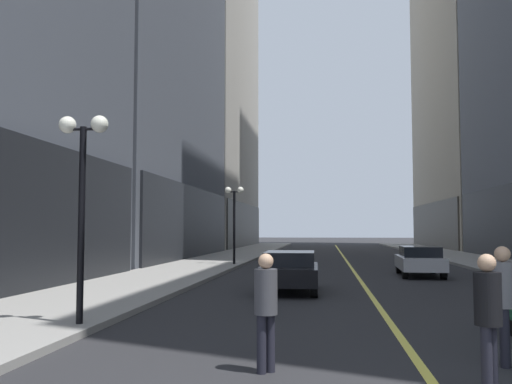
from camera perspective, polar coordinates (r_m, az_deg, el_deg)
The scene contains 11 objects.
ground_plane at distance 38.50m, azimuth 9.20°, elevation -6.88°, with size 200.00×200.00×0.00m, color #262628.
sidewalk_left at distance 39.06m, azimuth -3.07°, elevation -6.77°, with size 4.50×78.00×0.15m, color gray.
sidewalk_right at distance 39.66m, azimuth 21.27°, elevation -6.47°, with size 4.50×78.00×0.15m, color gray.
lane_centre_stripe at distance 38.50m, azimuth 9.20°, elevation -6.87°, with size 0.16×70.00×0.01m, color #E5D64C.
car_black at distance 18.66m, azimuth 3.48°, elevation -7.99°, with size 1.92×4.24×1.32m.
car_silver at distance 25.61m, azimuth 16.46°, elevation -6.71°, with size 1.95×4.34×1.32m.
pedestrian_in_grey_suit at distance 9.35m, azimuth 24.09°, elevation -9.69°, with size 0.41×0.41×1.81m.
pedestrian_in_black_coat at distance 7.77m, azimuth 22.75°, elevation -11.26°, with size 0.48×0.48×1.76m.
pedestrian_with_orange_bag at distance 8.22m, azimuth 1.02°, elevation -11.31°, with size 0.48×0.48×1.72m.
street_lamp_left_near at distance 12.04m, azimuth -17.41°, elevation 1.99°, with size 1.06×0.36×4.43m.
street_lamp_left_far at distance 30.88m, azimuth -2.25°, elevation -1.64°, with size 1.06×0.36×4.43m.
Camera 1 is at (-1.43, -3.41, 2.07)m, focal length 38.91 mm.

